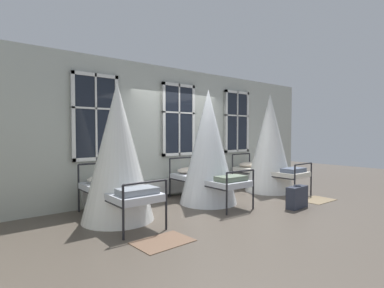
{
  "coord_description": "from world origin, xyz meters",
  "views": [
    {
      "loc": [
        -4.35,
        -4.99,
        1.54
      ],
      "look_at": [
        -0.47,
        -0.15,
        1.3
      ],
      "focal_mm": 28.09,
      "sensor_mm": 36.0,
      "label": 1
    }
  ],
  "objects_px": {
    "cot_first": "(118,154)",
    "suitcase_dark": "(297,197)",
    "cot_third": "(270,144)",
    "cot_second": "(208,148)"
  },
  "relations": [
    {
      "from": "cot_first",
      "to": "suitcase_dark",
      "type": "distance_m",
      "value": 3.66
    },
    {
      "from": "cot_first",
      "to": "suitcase_dark",
      "type": "xyz_separation_m",
      "value": [
        3.21,
        -1.5,
        -0.95
      ]
    },
    {
      "from": "cot_first",
      "to": "cot_second",
      "type": "xyz_separation_m",
      "value": [
        2.1,
        -0.02,
        0.03
      ]
    },
    {
      "from": "cot_first",
      "to": "cot_third",
      "type": "height_order",
      "value": "cot_third"
    },
    {
      "from": "cot_second",
      "to": "cot_third",
      "type": "distance_m",
      "value": 2.13
    },
    {
      "from": "cot_first",
      "to": "suitcase_dark",
      "type": "relative_size",
      "value": 4.21
    },
    {
      "from": "cot_first",
      "to": "cot_third",
      "type": "relative_size",
      "value": 0.95
    },
    {
      "from": "cot_first",
      "to": "cot_third",
      "type": "bearing_deg",
      "value": -90.65
    },
    {
      "from": "cot_third",
      "to": "suitcase_dark",
      "type": "relative_size",
      "value": 4.42
    },
    {
      "from": "cot_third",
      "to": "cot_first",
      "type": "bearing_deg",
      "value": 88.22
    }
  ]
}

